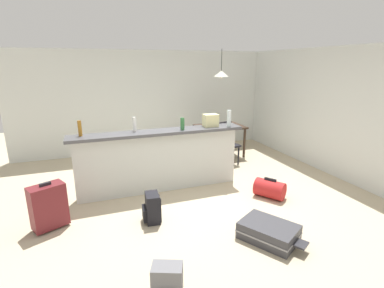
{
  "coord_description": "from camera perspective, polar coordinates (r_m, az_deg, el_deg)",
  "views": [
    {
      "loc": [
        -1.51,
        -4.13,
        2.17
      ],
      "look_at": [
        0.24,
        0.66,
        0.74
      ],
      "focal_mm": 26.73,
      "sensor_mm": 36.0,
      "label": 1
    }
  ],
  "objects": [
    {
      "name": "ground_plane",
      "position": [
        4.91,
        0.01,
        -10.83
      ],
      "size": [
        13.0,
        13.0,
        0.05
      ],
      "primitive_type": "cube",
      "color": "#BCAD8E"
    },
    {
      "name": "wall_back",
      "position": [
        7.39,
        -8.2,
        8.38
      ],
      "size": [
        6.6,
        0.1,
        2.5
      ],
      "primitive_type": "cube",
      "color": "silver",
      "rests_on": "ground_plane"
    },
    {
      "name": "wall_right",
      "position": [
        6.42,
        25.64,
        5.92
      ],
      "size": [
        0.1,
        6.0,
        2.5
      ],
      "primitive_type": "cube",
      "color": "silver",
      "rests_on": "ground_plane"
    },
    {
      "name": "partition_half_wall",
      "position": [
        5.02,
        -6.38,
        -3.66
      ],
      "size": [
        2.8,
        0.2,
        1.03
      ],
      "primitive_type": "cube",
      "color": "silver",
      "rests_on": "ground_plane"
    },
    {
      "name": "bar_countertop",
      "position": [
        4.87,
        -6.57,
        2.35
      ],
      "size": [
        2.96,
        0.4,
        0.05
      ],
      "primitive_type": "cube",
      "color": "#4C4C51",
      "rests_on": "partition_half_wall"
    },
    {
      "name": "bottle_amber",
      "position": [
        4.77,
        -21.48,
        2.91
      ],
      "size": [
        0.06,
        0.06,
        0.25
      ],
      "primitive_type": "cylinder",
      "color": "#9E661E",
      "rests_on": "bar_countertop"
    },
    {
      "name": "bottle_white",
      "position": [
        4.85,
        -11.4,
        3.87
      ],
      "size": [
        0.06,
        0.06,
        0.24
      ],
      "primitive_type": "cylinder",
      "color": "silver",
      "rests_on": "bar_countertop"
    },
    {
      "name": "bottle_green",
      "position": [
        4.89,
        -1.92,
        4.05
      ],
      "size": [
        0.07,
        0.07,
        0.21
      ],
      "primitive_type": "cylinder",
      "color": "#2D6B38",
      "rests_on": "bar_countertop"
    },
    {
      "name": "bottle_clear",
      "position": [
        5.2,
        7.4,
        5.11
      ],
      "size": [
        0.08,
        0.08,
        0.29
      ],
      "primitive_type": "cylinder",
      "color": "silver",
      "rests_on": "bar_countertop"
    },
    {
      "name": "grocery_bag",
      "position": [
        5.17,
        3.72,
        4.74
      ],
      "size": [
        0.26,
        0.18,
        0.22
      ],
      "primitive_type": "cube",
      "color": "beige",
      "rests_on": "bar_countertop"
    },
    {
      "name": "dining_table",
      "position": [
        6.92,
        5.58,
        2.88
      ],
      "size": [
        1.1,
        0.8,
        0.74
      ],
      "color": "#332319",
      "rests_on": "ground_plane"
    },
    {
      "name": "dining_chair_near_partition",
      "position": [
        6.42,
        6.88,
        0.64
      ],
      "size": [
        0.48,
        0.48,
        0.93
      ],
      "color": "black",
      "rests_on": "ground_plane"
    },
    {
      "name": "pendant_lamp",
      "position": [
        6.78,
        5.86,
        13.8
      ],
      "size": [
        0.34,
        0.34,
        0.66
      ],
      "color": "black"
    },
    {
      "name": "suitcase_flat_charcoal",
      "position": [
        3.92,
        15.07,
        -16.57
      ],
      "size": [
        0.78,
        0.88,
        0.22
      ],
      "color": "#38383D",
      "rests_on": "ground_plane"
    },
    {
      "name": "backpack_black",
      "position": [
        4.17,
        -7.99,
        -12.59
      ],
      "size": [
        0.27,
        0.29,
        0.42
      ],
      "color": "black",
      "rests_on": "ground_plane"
    },
    {
      "name": "duffel_bag_red",
      "position": [
        5.02,
        15.24,
        -8.63
      ],
      "size": [
        0.52,
        0.57,
        0.34
      ],
      "color": "red",
      "rests_on": "ground_plane"
    },
    {
      "name": "suitcase_upright_maroon",
      "position": [
        4.37,
        -26.73,
        -11.01
      ],
      "size": [
        0.5,
        0.41,
        0.67
      ],
      "color": "maroon",
      "rests_on": "ground_plane"
    },
    {
      "name": "backpack_grey",
      "position": [
        2.93,
        -4.95,
        -26.51
      ],
      "size": [
        0.33,
        0.31,
        0.42
      ],
      "color": "slate",
      "rests_on": "ground_plane"
    }
  ]
}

